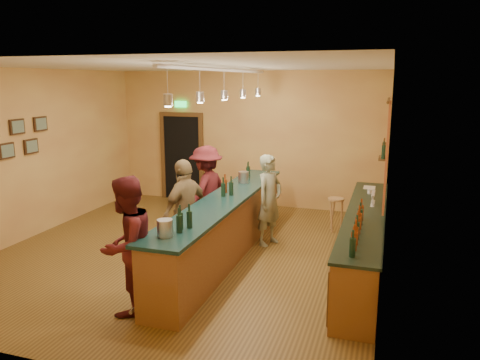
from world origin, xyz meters
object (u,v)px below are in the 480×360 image
(customer_b, at_px, (186,211))
(customer_c, at_px, (206,191))
(bartender, at_px, (269,200))
(bar_stool, at_px, (336,205))
(tasting_bar, at_px, (225,223))
(back_counter, at_px, (364,240))
(customer_a, at_px, (127,246))

(customer_b, xyz_separation_m, customer_c, (-0.21, 1.43, 0.01))
(bartender, bearing_deg, bar_stool, -20.89)
(bartender, bearing_deg, customer_c, 104.52)
(tasting_bar, distance_m, customer_b, 0.72)
(back_counter, relative_size, customer_c, 2.59)
(customer_b, bearing_deg, bar_stool, 155.12)
(customer_c, bearing_deg, back_counter, 85.09)
(bartender, distance_m, customer_c, 1.32)
(back_counter, height_order, customer_c, customer_c)
(tasting_bar, bearing_deg, customer_b, -145.36)
(bartender, bearing_deg, customer_a, -177.32)
(customer_a, bearing_deg, tasting_bar, 171.88)
(customer_a, bearing_deg, bar_stool, 158.57)
(customer_b, distance_m, customer_c, 1.45)
(back_counter, xyz_separation_m, customer_a, (-2.84, -2.38, 0.42))
(back_counter, bearing_deg, customer_c, 163.99)
(tasting_bar, relative_size, bartender, 3.05)
(back_counter, bearing_deg, customer_b, -168.83)
(back_counter, xyz_separation_m, customer_b, (-2.84, -0.56, 0.38))
(tasting_bar, bearing_deg, back_counter, 4.53)
(back_counter, distance_m, customer_b, 2.92)
(back_counter, bearing_deg, bartender, 158.24)
(customer_a, xyz_separation_m, customer_b, (0.00, 1.82, -0.04))
(tasting_bar, xyz_separation_m, customer_b, (-0.55, -0.38, 0.26))
(back_counter, distance_m, customer_c, 3.19)
(tasting_bar, xyz_separation_m, bartender, (0.55, 0.87, 0.23))
(back_counter, bearing_deg, bar_stool, 109.67)
(tasting_bar, height_order, customer_b, customer_b)
(back_counter, height_order, customer_b, customer_b)
(customer_a, bearing_deg, bartender, 166.19)
(customer_c, bearing_deg, bartender, 93.24)
(tasting_bar, height_order, bartender, bartender)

